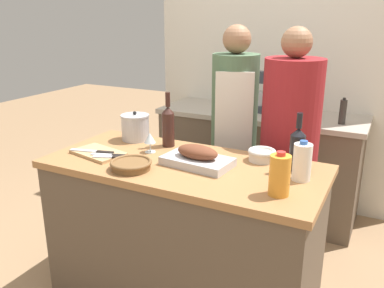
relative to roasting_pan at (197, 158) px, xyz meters
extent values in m
cube|color=brown|center=(-0.08, -0.01, -0.52)|extent=(1.50, 0.69, 0.87)
cube|color=#A37042|center=(-0.08, -0.01, -0.06)|extent=(1.55, 0.71, 0.04)
cube|color=brown|center=(-0.08, 1.37, -0.52)|extent=(1.66, 0.58, 0.86)
cube|color=#ADA393|center=(-0.08, 1.37, -0.07)|extent=(1.71, 0.60, 0.04)
cube|color=silver|center=(-0.08, 1.72, 0.32)|extent=(2.21, 0.10, 2.55)
cube|color=#BCBCC1|center=(0.00, 0.00, -0.02)|extent=(0.39, 0.25, 0.04)
ellipsoid|color=brown|center=(0.00, 0.00, 0.03)|extent=(0.25, 0.15, 0.08)
cylinder|color=brown|center=(-0.29, -0.21, -0.02)|extent=(0.20, 0.20, 0.04)
torus|color=brown|center=(-0.29, -0.21, -0.01)|extent=(0.22, 0.22, 0.02)
cube|color=tan|center=(-0.60, -0.10, -0.03)|extent=(0.34, 0.25, 0.02)
cylinder|color=#B7B7BC|center=(-0.57, 0.24, 0.03)|extent=(0.18, 0.18, 0.15)
cylinder|color=#B7B7BC|center=(-0.57, 0.24, 0.12)|extent=(0.18, 0.18, 0.01)
sphere|color=black|center=(-0.57, 0.24, 0.14)|extent=(0.02, 0.02, 0.02)
cylinder|color=beige|center=(0.29, 0.23, -0.02)|extent=(0.14, 0.14, 0.05)
torus|color=beige|center=(0.29, 0.23, 0.01)|extent=(0.16, 0.16, 0.03)
cylinder|color=orange|center=(0.50, -0.17, 0.05)|extent=(0.10, 0.10, 0.19)
cylinder|color=red|center=(0.50, -0.17, 0.15)|extent=(0.04, 0.04, 0.02)
cylinder|color=white|center=(0.55, 0.05, 0.05)|extent=(0.09, 0.09, 0.19)
cylinder|color=#3360B2|center=(0.55, 0.05, 0.15)|extent=(0.04, 0.04, 0.02)
cylinder|color=black|center=(0.49, 0.17, 0.05)|extent=(0.08, 0.08, 0.19)
cone|color=black|center=(0.49, 0.17, 0.17)|extent=(0.08, 0.08, 0.04)
cylinder|color=black|center=(0.49, 0.17, 0.23)|extent=(0.03, 0.03, 0.08)
cylinder|color=#381E19|center=(-0.31, 0.22, 0.06)|extent=(0.08, 0.08, 0.21)
cone|color=#381E19|center=(-0.31, 0.22, 0.19)|extent=(0.08, 0.08, 0.04)
cylinder|color=#381E19|center=(-0.31, 0.22, 0.25)|extent=(0.03, 0.03, 0.09)
cylinder|color=silver|center=(-0.35, 0.07, -0.04)|extent=(0.06, 0.06, 0.00)
cylinder|color=silver|center=(-0.35, 0.07, -0.01)|extent=(0.01, 0.01, 0.06)
cone|color=silver|center=(-0.35, 0.07, 0.05)|extent=(0.07, 0.07, 0.06)
cube|color=#B7B7BC|center=(-0.68, -0.14, -0.02)|extent=(0.17, 0.07, 0.01)
cube|color=black|center=(-0.55, -0.10, -0.02)|extent=(0.11, 0.05, 0.01)
cube|color=#B7B7BC|center=(-0.51, -0.17, -0.02)|extent=(0.11, 0.07, 0.01)
cube|color=black|center=(-0.43, -0.14, -0.02)|extent=(0.07, 0.05, 0.01)
cube|color=#B7B7BC|center=(-0.54, -0.14, -0.02)|extent=(0.13, 0.07, 0.01)
cube|color=black|center=(-0.44, -0.11, -0.02)|extent=(0.08, 0.05, 0.01)
cube|color=#333842|center=(-0.08, 1.39, -0.02)|extent=(0.18, 0.14, 0.06)
cylinder|color=#B7B7BC|center=(-0.10, 1.39, 0.07)|extent=(0.13, 0.13, 0.11)
cube|color=#333842|center=(-0.02, 1.39, 0.10)|extent=(0.05, 0.08, 0.18)
cube|color=#333842|center=(-0.08, 1.39, 0.24)|extent=(0.17, 0.08, 0.10)
cylinder|color=#332D28|center=(0.57, 1.29, 0.04)|extent=(0.05, 0.05, 0.18)
cylinder|color=black|center=(0.57, 1.29, 0.14)|extent=(0.02, 0.02, 0.02)
cylinder|color=maroon|center=(0.14, 1.48, 0.05)|extent=(0.07, 0.07, 0.19)
cylinder|color=black|center=(0.14, 1.48, 0.15)|extent=(0.03, 0.03, 0.02)
cube|color=beige|center=(-0.07, 0.73, -0.56)|extent=(0.30, 0.25, 0.79)
cylinder|color=#4C6B4C|center=(-0.07, 0.73, 0.16)|extent=(0.32, 0.32, 0.65)
sphere|color=#996B4C|center=(-0.07, 0.73, 0.58)|extent=(0.19, 0.19, 0.19)
cube|color=silver|center=(-0.02, 0.58, -0.03)|extent=(0.24, 0.10, 0.83)
cube|color=beige|center=(0.33, 0.67, -0.56)|extent=(0.31, 0.22, 0.78)
cylinder|color=maroon|center=(0.33, 0.67, 0.16)|extent=(0.37, 0.37, 0.65)
sphere|color=#996B4C|center=(0.33, 0.67, 0.58)|extent=(0.19, 0.19, 0.19)
camera|label=1|loc=(0.92, -1.85, 0.75)|focal=38.00mm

